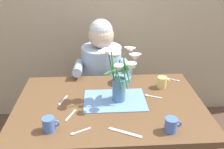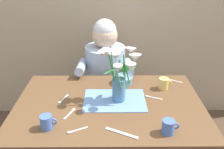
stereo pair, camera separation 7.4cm
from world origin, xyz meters
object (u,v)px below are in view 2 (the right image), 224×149
object	(u,v)px
ceramic_bowl	(124,79)
ceramic_mug	(164,84)
dinner_knife	(121,133)
flower_vase	(119,72)
coffee_cup	(168,127)
tea_cup	(47,122)
seated_person	(105,83)

from	to	relation	value
ceramic_bowl	ceramic_mug	size ratio (longest dim) A/B	1.46
ceramic_bowl	dinner_knife	distance (m)	0.57
flower_vase	coffee_cup	bearing A→B (deg)	-52.84
ceramic_bowl	ceramic_mug	bearing A→B (deg)	-17.11
flower_vase	coffee_cup	distance (m)	0.44
coffee_cup	tea_cup	xyz separation A→B (m)	(-0.65, 0.04, 0.00)
flower_vase	dinner_knife	xyz separation A→B (m)	(0.00, -0.33, -0.20)
ceramic_bowl	coffee_cup	xyz separation A→B (m)	(0.21, -0.57, 0.01)
ceramic_bowl	ceramic_mug	world-z (taller)	ceramic_mug
dinner_knife	ceramic_mug	bearing A→B (deg)	83.81
seated_person	coffee_cup	bearing A→B (deg)	-68.25
ceramic_bowl	flower_vase	bearing A→B (deg)	-99.74
seated_person	ceramic_bowl	distance (m)	0.42
seated_person	tea_cup	distance (m)	0.94
flower_vase	coffee_cup	xyz separation A→B (m)	(0.25, -0.33, -0.16)
flower_vase	ceramic_bowl	size ratio (longest dim) A/B	2.67
seated_person	ceramic_bowl	bearing A→B (deg)	-66.70
dinner_knife	tea_cup	bearing A→B (deg)	-159.68
ceramic_mug	tea_cup	xyz separation A→B (m)	(-0.72, -0.44, 0.00)
seated_person	coffee_cup	size ratio (longest dim) A/B	12.20
flower_vase	dinner_knife	distance (m)	0.39
flower_vase	tea_cup	world-z (taller)	flower_vase
seated_person	ceramic_bowl	size ratio (longest dim) A/B	8.35
ceramic_mug	coffee_cup	distance (m)	0.49
coffee_cup	seated_person	bearing A→B (deg)	111.08
dinner_knife	seated_person	bearing A→B (deg)	123.43
ceramic_mug	dinner_knife	bearing A→B (deg)	-123.16
dinner_knife	ceramic_mug	distance (m)	0.58
dinner_knife	ceramic_mug	xyz separation A→B (m)	(0.32, 0.49, 0.04)
coffee_cup	tea_cup	distance (m)	0.65
ceramic_bowl	seated_person	bearing A→B (deg)	112.63
seated_person	dinner_knife	size ratio (longest dim) A/B	5.97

